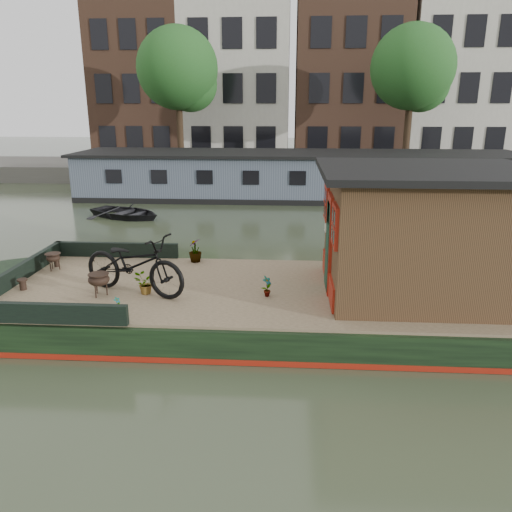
# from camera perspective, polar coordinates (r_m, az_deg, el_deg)

# --- Properties ---
(ground) EXTENTS (120.00, 120.00, 0.00)m
(ground) POSITION_cam_1_polar(r_m,az_deg,el_deg) (10.26, 5.60, -7.15)
(ground) COLOR #2F3823
(ground) RESTS_ON ground
(houseboat_hull) EXTENTS (14.01, 4.02, 0.60)m
(houseboat_hull) POSITION_cam_1_polar(r_m,az_deg,el_deg) (10.19, -1.90, -5.58)
(houseboat_hull) COLOR black
(houseboat_hull) RESTS_ON ground
(houseboat_deck) EXTENTS (11.80, 3.80, 0.05)m
(houseboat_deck) POSITION_cam_1_polar(r_m,az_deg,el_deg) (10.02, 5.71, -3.88)
(houseboat_deck) COLOR #907D59
(houseboat_deck) RESTS_ON houseboat_hull
(bow_bulwark) EXTENTS (3.00, 4.00, 0.35)m
(bow_bulwark) POSITION_cam_1_polar(r_m,az_deg,el_deg) (10.99, -21.71, -2.04)
(bow_bulwark) COLOR black
(bow_bulwark) RESTS_ON houseboat_deck
(cabin) EXTENTS (4.00, 3.50, 2.42)m
(cabin) POSITION_cam_1_polar(r_m,az_deg,el_deg) (9.98, 18.58, 2.76)
(cabin) COLOR #301F12
(cabin) RESTS_ON houseboat_deck
(bicycle) EXTENTS (2.39, 1.53, 1.18)m
(bicycle) POSITION_cam_1_polar(r_m,az_deg,el_deg) (9.85, -13.77, -0.87)
(bicycle) COLOR black
(bicycle) RESTS_ON houseboat_deck
(potted_plant_a) EXTENTS (0.24, 0.26, 0.41)m
(potted_plant_a) POSITION_cam_1_polar(r_m,az_deg,el_deg) (9.50, 1.27, -3.49)
(potted_plant_a) COLOR brown
(potted_plant_a) RESTS_ON houseboat_deck
(potted_plant_c) EXTENTS (0.48, 0.46, 0.42)m
(potted_plant_c) POSITION_cam_1_polar(r_m,az_deg,el_deg) (9.86, -12.61, -3.12)
(potted_plant_c) COLOR #963A2B
(potted_plant_c) RESTS_ON houseboat_deck
(potted_plant_d) EXTENTS (0.32, 0.32, 0.55)m
(potted_plant_d) POSITION_cam_1_polar(r_m,az_deg,el_deg) (11.68, -6.98, 0.65)
(potted_plant_d) COLOR brown
(potted_plant_d) RESTS_ON houseboat_deck
(potted_plant_e) EXTENTS (0.15, 0.17, 0.26)m
(potted_plant_e) POSITION_cam_1_polar(r_m,az_deg,el_deg) (9.20, -15.57, -5.31)
(potted_plant_e) COLOR #98332C
(potted_plant_e) RESTS_ON houseboat_deck
(brazier_front) EXTENTS (0.46, 0.46, 0.45)m
(brazier_front) POSITION_cam_1_polar(r_m,az_deg,el_deg) (10.00, -17.47, -3.13)
(brazier_front) COLOR black
(brazier_front) RESTS_ON houseboat_deck
(brazier_rear) EXTENTS (0.45, 0.45, 0.38)m
(brazier_rear) POSITION_cam_1_polar(r_m,az_deg,el_deg) (11.92, -22.12, -0.59)
(brazier_rear) COLOR black
(brazier_rear) RESTS_ON houseboat_deck
(bollard_port) EXTENTS (0.15, 0.15, 0.18)m
(bollard_port) POSITION_cam_1_polar(r_m,az_deg,el_deg) (12.16, -21.84, -0.74)
(bollard_port) COLOR black
(bollard_port) RESTS_ON houseboat_deck
(bollard_stbd) EXTENTS (0.20, 0.20, 0.22)m
(bollard_stbd) POSITION_cam_1_polar(r_m,az_deg,el_deg) (10.91, -25.11, -2.95)
(bollard_stbd) COLOR black
(bollard_stbd) RESTS_ON houseboat_deck
(dinghy) EXTENTS (3.72, 3.31, 0.64)m
(dinghy) POSITION_cam_1_polar(r_m,az_deg,el_deg) (20.00, -14.66, 5.20)
(dinghy) COLOR black
(dinghy) RESTS_ON ground
(far_houseboat) EXTENTS (20.40, 4.40, 2.11)m
(far_houseboat) POSITION_cam_1_polar(r_m,az_deg,el_deg) (23.59, 4.70, 8.99)
(far_houseboat) COLOR #4C5665
(far_houseboat) RESTS_ON ground
(quay) EXTENTS (60.00, 6.00, 0.90)m
(quay) POSITION_cam_1_polar(r_m,az_deg,el_deg) (30.10, 4.52, 9.68)
(quay) COLOR #47443F
(quay) RESTS_ON ground
(townhouse_row) EXTENTS (27.25, 8.00, 16.50)m
(townhouse_row) POSITION_cam_1_polar(r_m,az_deg,el_deg) (37.07, 4.94, 22.53)
(townhouse_row) COLOR brown
(townhouse_row) RESTS_ON ground
(tree_left) EXTENTS (4.40, 4.40, 7.40)m
(tree_left) POSITION_cam_1_polar(r_m,az_deg,el_deg) (29.12, -8.62, 20.05)
(tree_left) COLOR #332316
(tree_left) RESTS_ON quay
(tree_right) EXTENTS (4.40, 4.40, 7.40)m
(tree_right) POSITION_cam_1_polar(r_m,az_deg,el_deg) (29.24, 17.69, 19.47)
(tree_right) COLOR #332316
(tree_right) RESTS_ON quay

